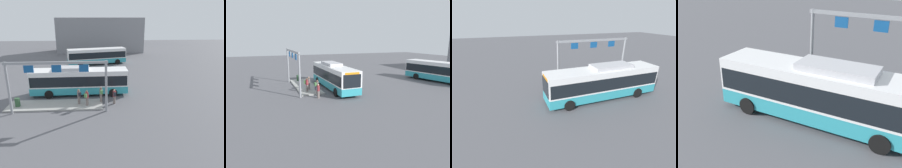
{
  "view_description": "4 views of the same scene",
  "coord_description": "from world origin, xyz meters",
  "views": [
    {
      "loc": [
        2.29,
        -24.64,
        9.19
      ],
      "look_at": [
        3.89,
        -0.33,
        1.32
      ],
      "focal_mm": 33.78,
      "sensor_mm": 36.0,
      "label": 1
    },
    {
      "loc": [
        26.15,
        -9.37,
        6.65
      ],
      "look_at": [
        3.49,
        -0.71,
        1.35
      ],
      "focal_mm": 33.54,
      "sensor_mm": 36.0,
      "label": 2
    },
    {
      "loc": [
        8.28,
        12.6,
        7.71
      ],
      "look_at": [
        3.45,
        -1.6,
        1.33
      ],
      "focal_mm": 25.42,
      "sensor_mm": 36.0,
      "label": 3
    },
    {
      "loc": [
        -5.08,
        11.94,
        7.96
      ],
      "look_at": [
        2.31,
        -0.81,
        1.42
      ],
      "focal_mm": 43.25,
      "sensor_mm": 36.0,
      "label": 4
    }
  ],
  "objects": [
    {
      "name": "platform_curb",
      "position": [
        -2.36,
        -3.48,
        0.08
      ],
      "size": [
        10.0,
        2.8,
        0.16
      ],
      "primitive_type": "cube",
      "color": "#9E9E99",
      "rests_on": "ground"
    },
    {
      "name": "platform_sign_gantry",
      "position": [
        -1.65,
        -5.15,
        3.77
      ],
      "size": [
        9.71,
        0.24,
        5.2
      ],
      "color": "gray",
      "rests_on": "ground"
    },
    {
      "name": "person_boarding",
      "position": [
        3.96,
        -3.31,
        0.89
      ],
      "size": [
        0.36,
        0.54,
        1.67
      ],
      "rotation": [
        0.0,
        0.0,
        1.65
      ],
      "color": "slate",
      "rests_on": "ground"
    },
    {
      "name": "bus_background_left",
      "position": [
        2.02,
        16.96,
        1.78
      ],
      "size": [
        11.69,
        5.08,
        3.1
      ],
      "rotation": [
        0.0,
        0.0,
        0.23
      ],
      "color": "teal",
      "rests_on": "ground"
    },
    {
      "name": "trash_bin",
      "position": [
        -6.25,
        -3.68,
        0.61
      ],
      "size": [
        0.52,
        0.52,
        0.9
      ],
      "primitive_type": "cylinder",
      "color": "#2D5133",
      "rests_on": "platform_curb"
    },
    {
      "name": "bus_main",
      "position": [
        -0.01,
        -0.0,
        1.81
      ],
      "size": [
        11.56,
        2.85,
        3.46
      ],
      "rotation": [
        0.0,
        0.0,
        0.02
      ],
      "color": "teal",
      "rests_on": "ground"
    },
    {
      "name": "person_waiting_near",
      "position": [
        2.52,
        -3.0,
        1.05
      ],
      "size": [
        0.41,
        0.57,
        1.67
      ],
      "rotation": [
        0.0,
        0.0,
        1.78
      ],
      "color": "slate",
      "rests_on": "platform_curb"
    },
    {
      "name": "ground_plane",
      "position": [
        0.0,
        0.0,
        0.0
      ],
      "size": [
        120.0,
        120.0,
        0.0
      ],
      "primitive_type": "plane",
      "color": "#56565B"
    },
    {
      "name": "person_waiting_far",
      "position": [
        0.15,
        -3.5,
        1.05
      ],
      "size": [
        0.54,
        0.61,
        1.67
      ],
      "rotation": [
        0.0,
        0.0,
        2.12
      ],
      "color": "slate",
      "rests_on": "platform_curb"
    },
    {
      "name": "person_waiting_mid",
      "position": [
        1.01,
        -3.93,
        1.05
      ],
      "size": [
        0.53,
        0.61,
        1.67
      ],
      "rotation": [
        0.0,
        0.0,
        1.03
      ],
      "color": "slate",
      "rests_on": "platform_curb"
    }
  ]
}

